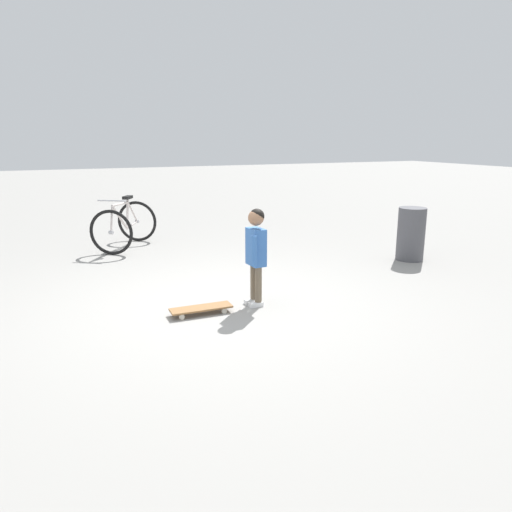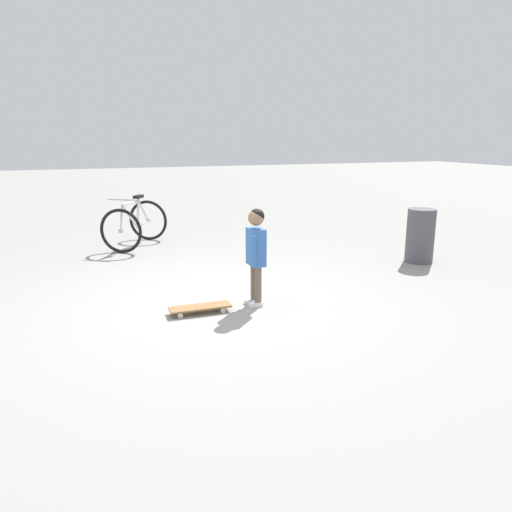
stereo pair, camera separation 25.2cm
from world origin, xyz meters
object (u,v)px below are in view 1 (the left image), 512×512
(bicycle_near, at_px, (125,225))
(child_person, at_px, (256,246))
(trash_bin, at_px, (411,234))
(skateboard, at_px, (201,309))

(bicycle_near, bearing_deg, child_person, -76.10)
(trash_bin, bearing_deg, skateboard, -165.55)
(skateboard, xyz_separation_m, bicycle_near, (-0.21, 3.46, 0.32))
(bicycle_near, xyz_separation_m, trash_bin, (3.76, -2.55, 0.01))
(child_person, bearing_deg, skateboard, -177.21)
(child_person, distance_m, bicycle_near, 3.54)
(child_person, bearing_deg, bicycle_near, 103.90)
(skateboard, height_order, trash_bin, trash_bin)
(trash_bin, bearing_deg, child_person, -163.12)
(child_person, xyz_separation_m, skateboard, (-0.64, -0.03, -0.60))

